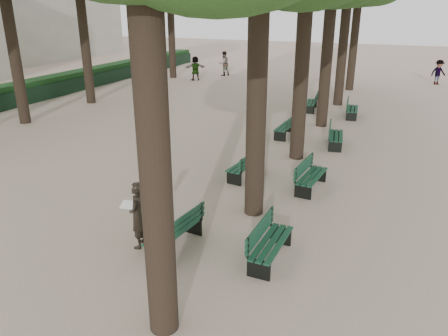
% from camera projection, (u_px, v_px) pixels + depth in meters
% --- Properties ---
extents(ground, '(120.00, 120.00, 0.00)m').
position_uv_depth(ground, '(151.00, 255.00, 10.18)').
color(ground, tan).
rests_on(ground, ground).
extents(bench_left_0, '(0.78, 1.85, 0.92)m').
position_uv_depth(bench_left_0, '(175.00, 238.00, 10.38)').
color(bench_left_0, black).
rests_on(bench_left_0, ground).
extents(bench_left_1, '(0.80, 1.86, 0.92)m').
position_uv_depth(bench_left_1, '(245.00, 169.00, 14.63)').
color(bench_left_1, black).
rests_on(bench_left_1, ground).
extents(bench_left_2, '(0.63, 1.82, 0.92)m').
position_uv_depth(bench_left_2, '(285.00, 130.00, 19.10)').
color(bench_left_2, black).
rests_on(bench_left_2, ground).
extents(bench_left_3, '(0.77, 1.85, 0.92)m').
position_uv_depth(bench_left_3, '(311.00, 106.00, 23.72)').
color(bench_left_3, black).
rests_on(bench_left_3, ground).
extents(bench_right_0, '(0.62, 1.82, 0.92)m').
position_uv_depth(bench_right_0, '(271.00, 250.00, 9.87)').
color(bench_right_0, black).
rests_on(bench_right_0, ground).
extents(bench_right_1, '(0.74, 1.85, 0.92)m').
position_uv_depth(bench_right_1, '(311.00, 181.00, 13.66)').
color(bench_right_1, black).
rests_on(bench_right_1, ground).
extents(bench_right_2, '(0.81, 1.86, 0.92)m').
position_uv_depth(bench_right_2, '(336.00, 140.00, 17.79)').
color(bench_right_2, black).
rests_on(bench_right_2, ground).
extents(bench_right_3, '(0.73, 1.84, 0.92)m').
position_uv_depth(bench_right_3, '(352.00, 112.00, 22.30)').
color(bench_right_3, black).
rests_on(bench_right_3, ground).
extents(man_with_map, '(0.69, 0.73, 1.66)m').
position_uv_depth(man_with_map, '(138.00, 215.00, 10.26)').
color(man_with_map, black).
rests_on(man_with_map, ground).
extents(pedestrian_e, '(1.52, 1.30, 1.78)m').
position_uv_depth(pedestrian_e, '(195.00, 68.00, 32.83)').
color(pedestrian_e, '#262628').
rests_on(pedestrian_e, ground).
extents(pedestrian_a, '(0.84, 0.98, 1.90)m').
position_uv_depth(pedestrian_a, '(224.00, 63.00, 34.95)').
color(pedestrian_a, '#262628').
rests_on(pedestrian_a, ground).
extents(pedestrian_b, '(1.14, 0.87, 1.73)m').
position_uv_depth(pedestrian_b, '(438.00, 72.00, 31.11)').
color(pedestrian_b, '#262628').
rests_on(pedestrian_b, ground).
extents(fence, '(0.08, 42.00, 0.90)m').
position_uv_depth(fence, '(25.00, 97.00, 24.88)').
color(fence, black).
rests_on(fence, ground).
extents(hedge, '(1.20, 42.00, 1.20)m').
position_uv_depth(hedge, '(16.00, 94.00, 25.08)').
color(hedge, '#143A17').
rests_on(hedge, ground).
extents(building_far, '(12.00, 16.00, 7.00)m').
position_uv_depth(building_far, '(30.00, 23.00, 46.65)').
color(building_far, '#B7B2A3').
rests_on(building_far, ground).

